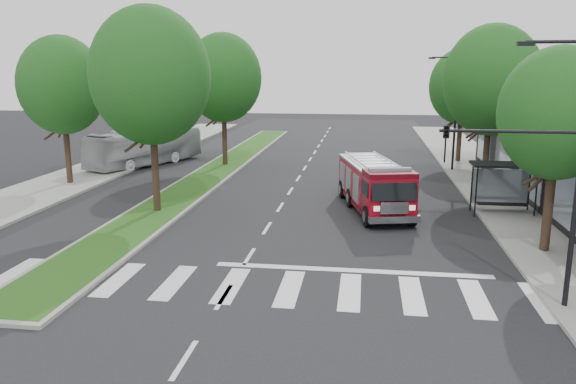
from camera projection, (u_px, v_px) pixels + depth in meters
The scene contains 15 objects.
ground at pixel (249, 257), 21.86m from camera, with size 140.00×140.00×0.00m, color black.
sidewalk_right at pixel (518, 205), 29.84m from camera, with size 5.00×80.00×0.15m, color gray.
sidewalk_left at pixel (45, 190), 33.46m from camera, with size 5.00×80.00×0.15m, color gray.
median at pixel (218, 170), 40.06m from camera, with size 3.00×50.00×0.15m.
bus_shelter at pixel (504, 174), 27.79m from camera, with size 3.20×1.60×2.61m.
tree_right_near at pixel (558, 114), 21.06m from camera, with size 4.40×4.40×8.05m.
tree_right_mid at pixel (492, 80), 32.45m from camera, with size 5.60×5.60×9.72m.
tree_right_far at pixel (463, 86), 42.26m from camera, with size 5.00×5.00×8.73m.
tree_median_near at pixel (150, 76), 27.00m from camera, with size 5.80×5.80×10.16m.
tree_median_far at pixel (223, 78), 40.60m from camera, with size 5.60×5.60×9.72m.
tree_left_mid at pixel (62, 85), 34.01m from camera, with size 5.20×5.20×9.16m.
streetlight_right_near at pixel (549, 157), 16.18m from camera, with size 4.08×0.22×8.00m.
streetlight_right_far at pixel (454, 108), 38.84m from camera, with size 2.11×0.20×8.00m.
fire_engine at pixel (374, 186), 28.72m from camera, with size 4.07×8.13×2.71m.
city_bus at pixel (146, 147), 42.14m from camera, with size 2.35×10.05×2.80m, color #B8B7BC.
Camera 1 is at (4.36, -20.39, 7.19)m, focal length 35.00 mm.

